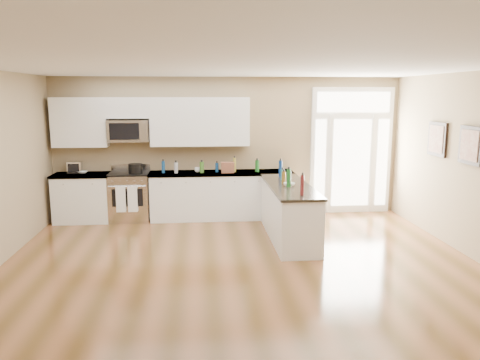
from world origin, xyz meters
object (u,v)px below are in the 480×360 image
object	(u,v)px
kitchen_range	(130,196)
stockpot	(135,168)
peninsula_cabinet	(289,214)
toaster_oven	(75,167)

from	to	relation	value
kitchen_range	stockpot	xyz separation A→B (m)	(0.14, -0.11, 0.57)
peninsula_cabinet	stockpot	size ratio (longest dim) A/B	8.64
kitchen_range	stockpot	distance (m)	0.60
peninsula_cabinet	stockpot	distance (m)	3.12
peninsula_cabinet	stockpot	world-z (taller)	stockpot
peninsula_cabinet	toaster_oven	world-z (taller)	toaster_oven
stockpot	peninsula_cabinet	bearing A→B (deg)	-25.93
peninsula_cabinet	kitchen_range	xyz separation A→B (m)	(-2.89, 1.45, 0.05)
peninsula_cabinet	stockpot	xyz separation A→B (m)	(-2.75, 1.34, 0.62)
kitchen_range	toaster_oven	bearing A→B (deg)	172.67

